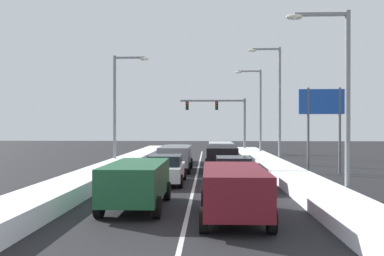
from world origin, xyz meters
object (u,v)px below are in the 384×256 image
sedan_charcoal_center_lane_fourth (178,154)px  street_lamp_right_far (257,105)px  suv_silver_right_lane_fourth (221,150)px  street_lamp_right_near (339,86)px  sedan_white_center_lane_second (166,169)px  sedan_red_right_lane_second (233,172)px  roadside_sign_right (324,111)px  suv_green_center_lane_nearest (137,181)px  street_lamp_right_mid (276,95)px  traffic_light_gantry (224,113)px  street_lamp_left_mid (119,101)px  suv_black_right_lane_third (221,156)px  suv_maroon_right_lane_nearest (234,188)px  suv_gray_center_lane_third (176,156)px

sedan_charcoal_center_lane_fourth → street_lamp_right_far: 11.54m
street_lamp_right_far → suv_silver_right_lane_fourth: bearing=-119.0°
suv_silver_right_lane_fourth → sedan_charcoal_center_lane_fourth: size_ratio=1.09×
street_lamp_right_near → street_lamp_right_far: bearing=91.2°
sedan_charcoal_center_lane_fourth → street_lamp_right_near: street_lamp_right_near is taller
sedan_white_center_lane_second → street_lamp_right_near: 9.62m
sedan_red_right_lane_second → suv_silver_right_lane_fourth: suv_silver_right_lane_fourth is taller
roadside_sign_right → street_lamp_right_far: bearing=99.8°
suv_silver_right_lane_fourth → suv_green_center_lane_nearest: (-3.69, -19.20, 0.00)m
roadside_sign_right → sedan_charcoal_center_lane_fourth: bearing=145.0°
street_lamp_right_mid → street_lamp_right_far: street_lamp_right_mid is taller
street_lamp_right_far → traffic_light_gantry: bearing=116.9°
sedan_charcoal_center_lane_fourth → street_lamp_left_mid: street_lamp_left_mid is taller
sedan_red_right_lane_second → sedan_white_center_lane_second: 3.65m
suv_black_right_lane_third → sedan_white_center_lane_second: suv_black_right_lane_third is taller
suv_black_right_lane_third → street_lamp_right_mid: size_ratio=0.52×
suv_silver_right_lane_fourth → street_lamp_right_far: street_lamp_right_far is taller
sedan_red_right_lane_second → sedan_charcoal_center_lane_fourth: bearing=105.9°
suv_silver_right_lane_fourth → traffic_light_gantry: (0.81, 12.89, 3.48)m
suv_black_right_lane_third → street_lamp_right_far: bearing=73.8°
suv_maroon_right_lane_nearest → street_lamp_right_mid: bearing=77.0°
street_lamp_right_far → street_lamp_right_near: bearing=-88.8°
street_lamp_right_far → suv_green_center_lane_nearest: bearing=-106.1°
sedan_white_center_lane_second → traffic_light_gantry: 26.19m
sedan_white_center_lane_second → suv_green_center_lane_nearest: bearing=-93.5°
sedan_white_center_lane_second → street_lamp_right_near: (7.65, -4.31, 3.95)m
suv_maroon_right_lane_nearest → suv_black_right_lane_third: (0.05, 14.10, 0.00)m
street_lamp_right_mid → roadside_sign_right: bearing=-73.4°
street_lamp_right_mid → roadside_sign_right: (1.98, -6.66, -1.51)m
street_lamp_right_near → sedan_charcoal_center_lane_fourth: bearing=115.9°
sedan_white_center_lane_second → traffic_light_gantry: traffic_light_gantry is taller
street_lamp_right_near → suv_maroon_right_lane_nearest: bearing=-139.3°
suv_black_right_lane_third → suv_silver_right_lane_fourth: same height
traffic_light_gantry → sedan_white_center_lane_second: bearing=-99.1°
suv_maroon_right_lane_nearest → suv_green_center_lane_nearest: 3.89m
sedan_red_right_lane_second → sedan_charcoal_center_lane_fourth: same height
suv_maroon_right_lane_nearest → suv_green_center_lane_nearest: same height
suv_silver_right_lane_fourth → suv_green_center_lane_nearest: bearing=-100.9°
suv_silver_right_lane_fourth → suv_green_center_lane_nearest: same height
suv_black_right_lane_third → suv_green_center_lane_nearest: same height
suv_gray_center_lane_third → street_lamp_right_mid: size_ratio=0.52×
suv_gray_center_lane_third → suv_maroon_right_lane_nearest: bearing=-78.0°
sedan_red_right_lane_second → suv_gray_center_lane_third: 7.92m
suv_black_right_lane_third → suv_gray_center_lane_third: bearing=177.1°
sedan_white_center_lane_second → roadside_sign_right: 11.34m
suv_gray_center_lane_third → street_lamp_right_far: size_ratio=0.57×
traffic_light_gantry → street_lamp_left_mid: (-8.33, -17.46, 0.39)m
sedan_red_right_lane_second → sedan_charcoal_center_lane_fourth: 13.54m
traffic_light_gantry → street_lamp_right_near: bearing=-83.2°
suv_maroon_right_lane_nearest → suv_black_right_lane_third: 14.10m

